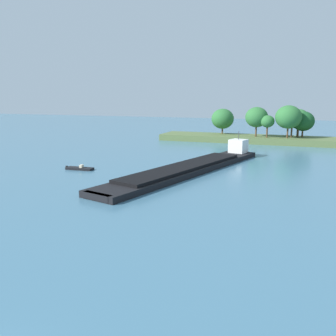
# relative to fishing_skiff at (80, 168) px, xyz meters

# --- Properties ---
(treeline_island) EXTENTS (74.02, 11.53, 10.38)m
(treeline_island) POSITION_rel_fishing_skiff_xyz_m (31.39, 51.10, 3.37)
(treeline_island) COLOR #566B3D
(treeline_island) RESTS_ON ground
(fishing_skiff) EXTENTS (5.24, 1.93, 0.91)m
(fishing_skiff) POSITION_rel_fishing_skiff_xyz_m (0.00, 0.00, 0.00)
(fishing_skiff) COLOR black
(fishing_skiff) RESTS_ON ground
(cargo_barge) EXTENTS (16.98, 43.72, 5.52)m
(cargo_barge) POSITION_rel_fishing_skiff_xyz_m (19.03, 5.92, 0.54)
(cargo_barge) COLOR black
(cargo_barge) RESTS_ON ground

